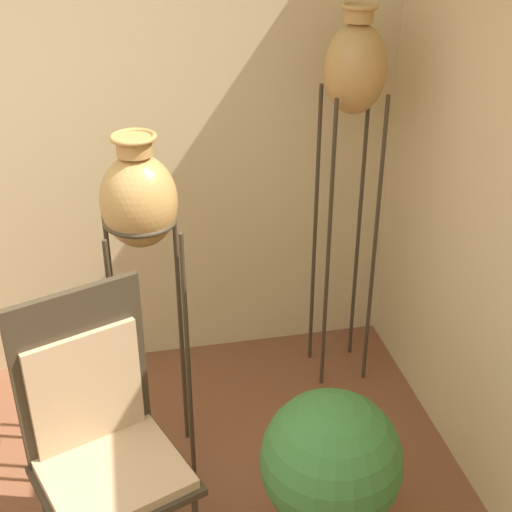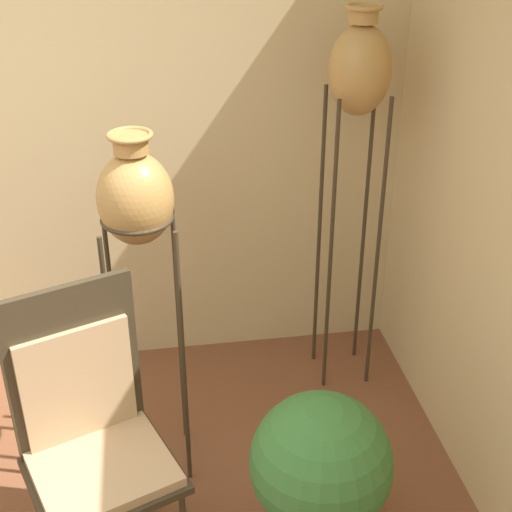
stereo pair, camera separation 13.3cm
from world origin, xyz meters
The scene contains 4 objects.
vase_stand_tall centered at (1.81, 1.81, 1.61)m, with size 0.28×0.28×1.94m.
vase_stand_medium centered at (0.79, 1.28, 1.31)m, with size 0.30×0.30×1.60m.
chair centered at (0.57, 0.80, 0.65)m, with size 0.65×0.62×1.19m.
potted_plant centered at (1.41, 0.66, 0.42)m, with size 0.55×0.55×0.75m.
Camera 2 is at (0.86, -1.26, 2.44)m, focal length 50.00 mm.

